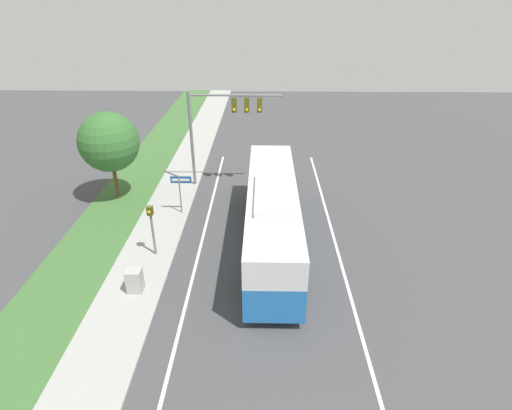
% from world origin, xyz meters
% --- Properties ---
extents(ground_plane, '(80.00, 80.00, 0.00)m').
position_xyz_m(ground_plane, '(0.00, 0.00, 0.00)').
color(ground_plane, '#424244').
extents(sidewalk, '(2.80, 80.00, 0.12)m').
position_xyz_m(sidewalk, '(-6.20, 0.00, 0.06)').
color(sidewalk, '#9E9E99').
rests_on(sidewalk, ground_plane).
extents(grass_verge, '(3.60, 80.00, 0.10)m').
position_xyz_m(grass_verge, '(-9.40, 0.00, 0.05)').
color(grass_verge, '#3D6633').
rests_on(grass_verge, ground_plane).
extents(lane_divider_near, '(0.14, 30.00, 0.01)m').
position_xyz_m(lane_divider_near, '(-3.60, 0.00, 0.00)').
color(lane_divider_near, silver).
rests_on(lane_divider_near, ground_plane).
extents(lane_divider_far, '(0.14, 30.00, 0.01)m').
position_xyz_m(lane_divider_far, '(3.60, 0.00, 0.00)').
color(lane_divider_far, silver).
rests_on(lane_divider_far, ground_plane).
extents(bus, '(2.63, 12.43, 3.58)m').
position_xyz_m(bus, '(0.15, 2.14, 1.98)').
color(bus, '#236BB7').
rests_on(bus, ground_plane).
extents(signal_gantry, '(5.97, 0.41, 6.48)m').
position_xyz_m(signal_gantry, '(-3.02, 9.50, 4.75)').
color(signal_gantry, slate).
rests_on(signal_gantry, ground_plane).
extents(pedestrian_signal, '(0.28, 0.34, 2.84)m').
position_xyz_m(pedestrian_signal, '(-5.75, 1.01, 1.95)').
color(pedestrian_signal, slate).
rests_on(pedestrian_signal, ground_plane).
extents(street_sign, '(1.23, 0.08, 2.54)m').
position_xyz_m(street_sign, '(-5.16, 5.38, 1.79)').
color(street_sign, slate).
rests_on(street_sign, ground_plane).
extents(utility_cabinet, '(0.67, 0.56, 1.10)m').
position_xyz_m(utility_cabinet, '(-5.93, -1.86, 0.67)').
color(utility_cabinet, '#A8A8A3').
rests_on(utility_cabinet, sidewalk).
extents(roadside_tree, '(3.63, 3.63, 5.61)m').
position_xyz_m(roadside_tree, '(-9.69, 7.28, 3.88)').
color(roadside_tree, brown).
rests_on(roadside_tree, grass_verge).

